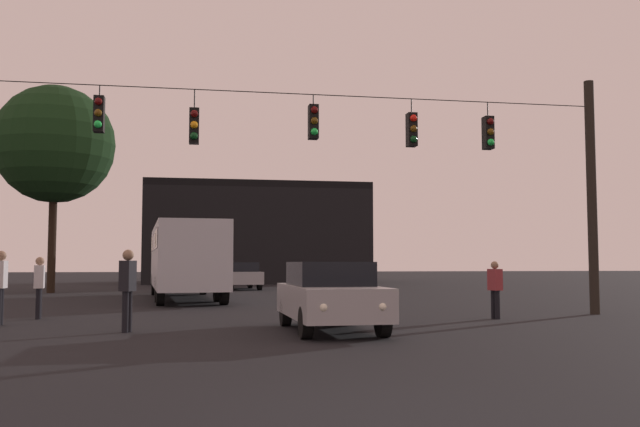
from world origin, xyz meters
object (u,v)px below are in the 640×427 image
(pedestrian_crossing_right, at_px, (495,287))
(tree_left_silhouette, at_px, (55,145))
(city_bus, at_px, (185,254))
(pedestrian_near_bus, at_px, (0,283))
(car_near_right, at_px, (330,295))
(pedestrian_crossing_center, at_px, (128,285))
(car_far_left, at_px, (241,275))
(pedestrian_trailing, at_px, (39,284))

(pedestrian_crossing_right, xyz_separation_m, tree_left_silhouette, (-15.06, 18.84, 6.61))
(city_bus, distance_m, pedestrian_near_bus, 11.97)
(car_near_right, relative_size, pedestrian_crossing_center, 2.44)
(car_near_right, distance_m, pedestrian_crossing_right, 5.53)
(car_far_left, bearing_deg, pedestrian_near_bus, -108.52)
(city_bus, relative_size, car_near_right, 2.56)
(city_bus, xyz_separation_m, pedestrian_trailing, (-3.66, -9.44, -0.93))
(car_far_left, relative_size, tree_left_silhouette, 0.43)
(city_bus, height_order, tree_left_silhouette, tree_left_silhouette)
(car_far_left, xyz_separation_m, pedestrian_trailing, (-6.61, -19.53, 0.14))
(car_far_left, height_order, pedestrian_crossing_center, pedestrian_crossing_center)
(pedestrian_crossing_center, bearing_deg, car_far_left, 80.53)
(car_far_left, relative_size, pedestrian_crossing_right, 2.90)
(car_near_right, relative_size, tree_left_silhouette, 0.42)
(city_bus, bearing_deg, pedestrian_crossing_right, -54.14)
(city_bus, relative_size, pedestrian_trailing, 6.75)
(city_bus, height_order, pedestrian_crossing_center, city_bus)
(pedestrian_crossing_right, bearing_deg, city_bus, 125.86)
(city_bus, height_order, pedestrian_crossing_right, city_bus)
(car_far_left, xyz_separation_m, pedestrian_crossing_right, (5.42, -21.66, 0.06))
(pedestrian_near_bus, relative_size, pedestrian_trailing, 1.08)
(car_near_right, xyz_separation_m, pedestrian_crossing_center, (-4.38, 0.50, 0.22))
(pedestrian_trailing, relative_size, tree_left_silhouette, 0.16)
(pedestrian_crossing_center, height_order, pedestrian_near_bus, pedestrian_near_bus)
(city_bus, relative_size, pedestrian_crossing_right, 7.25)
(pedestrian_crossing_center, bearing_deg, pedestrian_trailing, 123.59)
(city_bus, bearing_deg, tree_left_silhouette, 132.63)
(city_bus, distance_m, car_near_right, 14.42)
(car_far_left, xyz_separation_m, pedestrian_crossing_center, (-3.93, -23.56, 0.22))
(car_far_left, xyz_separation_m, tree_left_silhouette, (-9.63, -2.82, 6.68))
(pedestrian_crossing_center, bearing_deg, car_near_right, -6.57)
(tree_left_silhouette, bearing_deg, pedestrian_trailing, -79.74)
(car_far_left, bearing_deg, city_bus, -106.27)
(pedestrian_crossing_center, bearing_deg, pedestrian_near_bus, 144.44)
(city_bus, height_order, pedestrian_near_bus, city_bus)
(car_far_left, distance_m, pedestrian_crossing_center, 23.89)
(pedestrian_crossing_right, bearing_deg, tree_left_silhouette, 128.63)
(pedestrian_near_bus, bearing_deg, pedestrian_trailing, 73.40)
(car_far_left, distance_m, pedestrian_near_bus, 22.44)
(car_near_right, height_order, pedestrian_crossing_right, pedestrian_crossing_right)
(car_near_right, height_order, pedestrian_crossing_center, pedestrian_crossing_center)
(pedestrian_crossing_center, xyz_separation_m, pedestrian_trailing, (-2.68, 4.03, -0.09))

